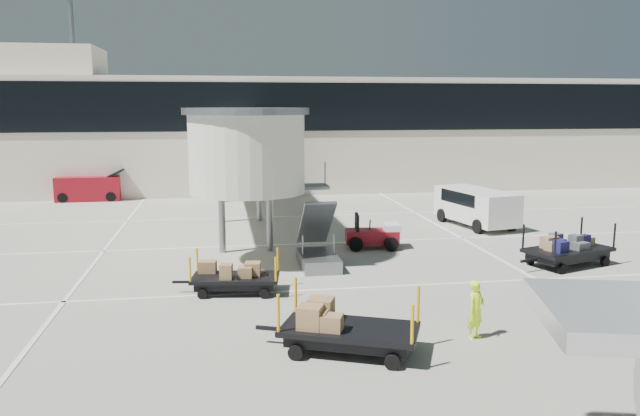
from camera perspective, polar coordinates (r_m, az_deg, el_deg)
The scene contains 11 objects.
ground at distance 19.59m, azimuth 6.27°, elevation -8.91°, with size 140.00×140.00×0.00m, color #B8B4A5.
lane_markings at distance 28.26m, azimuth -0.06°, elevation -3.10°, with size 40.00×30.00×0.02m.
terminal at distance 48.12m, azimuth -3.60°, elevation 6.99°, with size 64.00×12.11×15.20m.
jet_bridge at distance 30.24m, azimuth -7.18°, elevation 5.83°, with size 5.70×20.40×6.03m.
baggage_tug at distance 27.08m, azimuth 4.91°, elevation -2.53°, with size 2.42×1.72×1.51m.
suitcase_cart at distance 25.90m, azimuth 21.68°, elevation -3.60°, with size 4.24×2.71×1.64m.
box_cart_near at distance 15.85m, azimuth 2.61°, elevation -11.03°, with size 4.17×2.87×1.63m.
box_cart_far at distance 20.84m, azimuth -7.87°, elevation -6.40°, with size 3.57×1.81×1.37m.
ground_worker at distance 17.18m, azimuth 14.07°, elevation -9.00°, with size 0.58×0.38×1.59m, color #CDFF1A.
minivan at distance 32.85m, azimuth 13.94°, elevation 0.35°, with size 2.92×5.21×1.86m.
belt_loader at distance 43.07m, azimuth -20.33°, elevation 1.70°, with size 4.29×1.76×2.06m.
Camera 1 is at (-5.03, -17.90, 6.14)m, focal length 35.00 mm.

